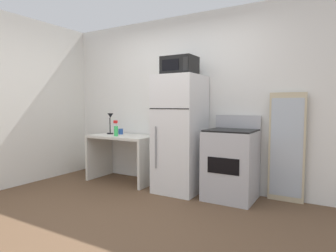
% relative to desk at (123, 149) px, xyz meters
% --- Properties ---
extents(ground_plane, '(12.00, 12.00, 0.00)m').
position_rel_desk_xyz_m(ground_plane, '(0.95, -1.32, -0.52)').
color(ground_plane, brown).
extents(wall_back_white, '(5.00, 0.10, 2.60)m').
position_rel_desk_xyz_m(wall_back_white, '(0.95, 0.38, 0.78)').
color(wall_back_white, white).
rests_on(wall_back_white, ground).
extents(desk, '(1.09, 0.61, 0.75)m').
position_rel_desk_xyz_m(desk, '(0.00, 0.00, 0.00)').
color(desk, silver).
rests_on(desk, ground).
extents(desk_lamp, '(0.14, 0.12, 0.35)m').
position_rel_desk_xyz_m(desk_lamp, '(-0.31, 0.05, 0.47)').
color(desk_lamp, black).
rests_on(desk_lamp, desk).
extents(coffee_mug, '(0.08, 0.08, 0.09)m').
position_rel_desk_xyz_m(coffee_mug, '(-0.14, 0.11, 0.28)').
color(coffee_mug, '#264C99').
rests_on(coffee_mug, desk).
extents(spray_bottle, '(0.06, 0.06, 0.25)m').
position_rel_desk_xyz_m(spray_bottle, '(-0.01, -0.16, 0.33)').
color(spray_bottle, green).
rests_on(spray_bottle, desk).
extents(refrigerator, '(0.62, 0.67, 1.66)m').
position_rel_desk_xyz_m(refrigerator, '(1.06, -0.02, 0.31)').
color(refrigerator, white).
rests_on(refrigerator, ground).
extents(microwave, '(0.46, 0.35, 0.26)m').
position_rel_desk_xyz_m(microwave, '(1.06, -0.04, 1.27)').
color(microwave, black).
rests_on(microwave, refrigerator).
extents(oven_range, '(0.63, 0.61, 1.10)m').
position_rel_desk_xyz_m(oven_range, '(1.80, 0.01, -0.05)').
color(oven_range, '#B7B7BC').
rests_on(oven_range, ground).
extents(leaning_mirror, '(0.44, 0.03, 1.40)m').
position_rel_desk_xyz_m(leaning_mirror, '(2.45, 0.26, 0.18)').
color(leaning_mirror, '#C6B793').
rests_on(leaning_mirror, ground).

